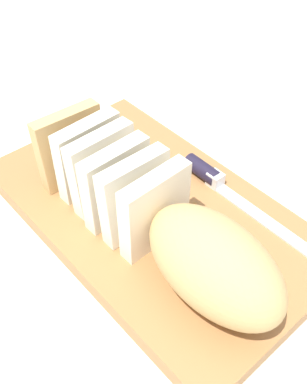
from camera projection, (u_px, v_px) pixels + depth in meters
name	position (u px, v px, depth m)	size (l,w,h in m)	color
ground_plane	(153.00, 221.00, 0.64)	(3.00, 3.00, 0.00)	silver
cutting_board	(153.00, 215.00, 0.63)	(0.46, 0.27, 0.03)	#9E6B3D
bread_loaf	(166.00, 224.00, 0.53)	(0.37, 0.11, 0.11)	tan
bread_knife	(217.00, 182.00, 0.64)	(0.26, 0.03, 0.02)	silver
crumb_near_knife	(194.00, 205.00, 0.62)	(0.01, 0.01, 0.01)	#A8753D
crumb_near_loaf	(140.00, 191.00, 0.64)	(0.01, 0.01, 0.01)	#A8753D
crumb_stray_left	(177.00, 210.00, 0.61)	(0.00, 0.00, 0.00)	#A8753D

